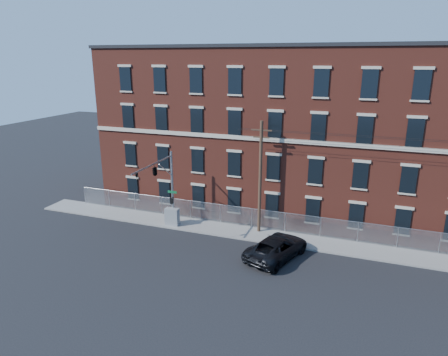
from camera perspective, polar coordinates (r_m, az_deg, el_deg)
name	(u,v)px	position (r m, az deg, el deg)	size (l,w,h in m)	color
ground	(216,256)	(32.48, -1.15, -11.06)	(140.00, 140.00, 0.00)	black
sidewalk	(376,252)	(35.23, 20.83, -9.80)	(65.00, 3.00, 0.12)	gray
mill_building	(385,134)	(41.35, 21.96, 5.79)	(55.30, 14.32, 16.30)	maroon
chain_link_fence	(377,234)	(36.00, 20.99, -7.48)	(59.06, 0.06, 1.85)	#A5A8AD
traffic_signal_mast	(159,177)	(34.68, -9.19, 0.18)	(0.90, 6.75, 7.00)	#9EA0A5
utility_pole_near	(260,176)	(34.86, 5.18, 0.33)	(1.80, 0.28, 10.00)	#4A3325
pickup_truck	(277,247)	(32.21, 7.52, -9.76)	(2.84, 6.15, 1.71)	black
utility_cabinet	(172,217)	(37.83, -7.39, -5.48)	(1.29, 0.65, 1.62)	gray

